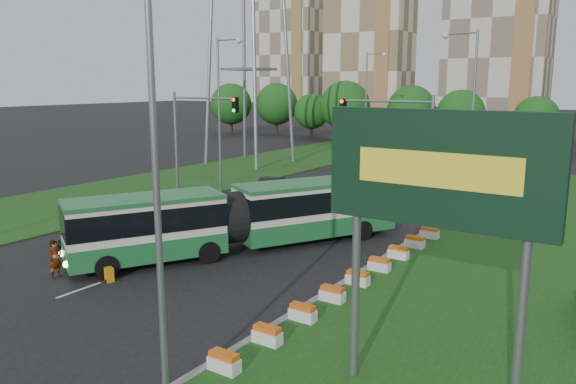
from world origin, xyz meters
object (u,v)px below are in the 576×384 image
Objects in this scene: billboard at (438,182)px; articulated_bus at (239,216)px; car_left_near at (93,233)px; pedestrian at (55,259)px; shopping_trolley at (109,275)px; car_left_far at (270,188)px; traffic_mast_median at (403,142)px; traffic_mast_left at (192,131)px.

billboard reaches higher than articulated_bus.
billboard reaches higher than car_left_near.
pedestrian reaches higher than car_left_near.
shopping_trolley is (-1.62, -7.20, -1.46)m from articulated_bus.
billboard is at bearing 14.72° from shopping_trolley.
articulated_bus is (-13.41, 8.61, -4.39)m from billboard.
articulated_bus is at bearing 97.41° from shopping_trolley.
car_left_far is 7.16× the size of shopping_trolley.
traffic_mast_median is at bearing 82.71° from shopping_trolley.
pedestrian is (-17.40, 0.40, -5.29)m from billboard.
shopping_trolley is at bearing -73.67° from articulated_bus.
articulated_bus is 13.39m from car_left_far.
pedestrian is at bearing 178.68° from billboard.
traffic_mast_median is 10.14m from articulated_bus.
traffic_mast_left is at bearing -135.39° from car_left_far.
traffic_mast_median is at bearing -36.81° from car_left_far.
car_left_far is (-6.44, 11.69, -1.02)m from articulated_bus.
traffic_mast_median is at bearing 33.04° from car_left_near.
car_left_far is at bearing 147.85° from articulated_bus.
car_left_near is at bearing -121.71° from articulated_bus.
billboard and traffic_mast_left have the same top height.
shopping_trolley is (2.38, 1.00, -0.56)m from pedestrian.
traffic_mast_left is 4.56× the size of pedestrian.
car_left_far is at bearing 160.88° from traffic_mast_median.
shopping_trolley is at bearing -66.93° from pedestrian.
car_left_far is (-19.85, 20.30, -5.41)m from billboard.
billboard is 28.90m from car_left_far.
pedestrian is at bearing -86.96° from articulated_bus.
car_left_far is at bearing 62.30° from traffic_mast_left.
articulated_bus is 9.17m from pedestrian.
pedestrian is (-9.93, -15.60, -4.47)m from traffic_mast_median.
billboard is 2.03× the size of car_left_near.
traffic_mast_median is at bearing 115.03° from billboard.
traffic_mast_left is at bearing 146.45° from billboard.
car_left_near is at bearing 168.80° from shopping_trolley.
car_left_near is 2.25× the size of pedestrian.
pedestrian is (-3.99, -8.21, -0.90)m from articulated_bus.
car_left_near is 6.15× the size of shopping_trolley.
billboard is 16.53m from articulated_bus.
traffic_mast_left is 1.74× the size of car_left_far.
traffic_mast_median is 1.74× the size of car_left_far.
traffic_mast_median reaches higher than articulated_bus.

